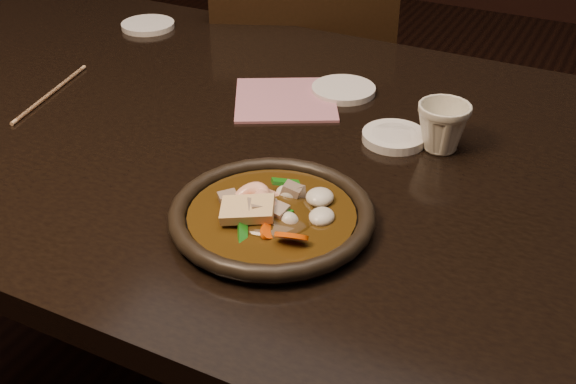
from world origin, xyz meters
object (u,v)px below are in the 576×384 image
at_px(chair, 304,115).
at_px(plate, 272,216).
at_px(table, 235,169).
at_px(tea_cup, 443,126).

relative_size(chair, plate, 3.41).
bearing_deg(table, plate, -48.89).
bearing_deg(plate, tea_cup, 65.17).
bearing_deg(table, tea_cup, 14.26).
distance_m(chair, tea_cup, 0.75).
bearing_deg(plate, chair, 112.85).
xyz_separation_m(chair, tea_cup, (0.46, -0.50, 0.31)).
height_order(plate, tea_cup, tea_cup).
relative_size(plate, tea_cup, 3.32).
xyz_separation_m(plate, tea_cup, (0.13, 0.28, 0.03)).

